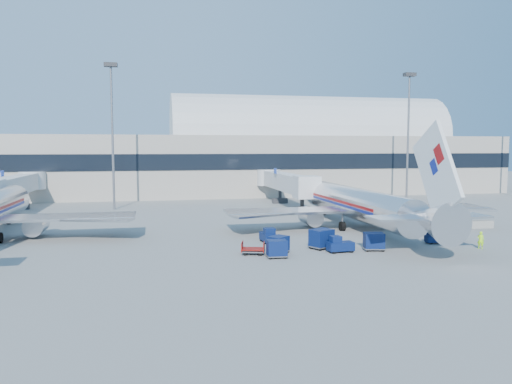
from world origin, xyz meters
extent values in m
plane|color=gray|center=(0.00, 0.00, 0.00)|extent=(260.00, 260.00, 0.00)
cube|color=#B2AA9E|center=(-25.00, 56.00, 6.00)|extent=(170.00, 28.00, 12.00)
cube|color=black|center=(-25.00, 42.05, 7.00)|extent=(170.00, 0.40, 3.00)
cylinder|color=silver|center=(20.00, 56.00, 12.00)|extent=(60.00, 18.00, 18.00)
cylinder|color=silver|center=(10.00, 6.00, 2.90)|extent=(3.80, 28.00, 3.80)
sphere|color=silver|center=(10.00, 20.00, 2.90)|extent=(3.72, 3.72, 3.72)
cone|color=silver|center=(10.00, -11.00, 3.30)|extent=(3.80, 6.00, 3.80)
cube|color=#9F0C0E|center=(10.00, 7.00, 3.15)|extent=(3.85, 20.16, 0.32)
cube|color=navy|center=(10.00, 7.00, 2.78)|extent=(3.85, 20.16, 0.32)
cube|color=white|center=(10.00, -11.50, 7.70)|extent=(0.35, 7.79, 8.74)
cube|color=silver|center=(10.00, -10.50, 3.50)|extent=(11.00, 3.00, 0.18)
cube|color=silver|center=(10.00, 5.00, 2.30)|extent=(32.00, 5.00, 0.28)
cylinder|color=#B7B7BC|center=(4.50, 6.50, 1.35)|extent=(2.10, 3.80, 2.10)
cylinder|color=#B7B7BC|center=(15.50, 6.50, 1.35)|extent=(2.10, 3.80, 2.10)
cylinder|color=black|center=(10.00, 17.00, 0.45)|extent=(0.40, 0.90, 0.90)
sphere|color=silver|center=(-32.00, 20.00, 2.90)|extent=(3.72, 3.72, 3.72)
cylinder|color=#B7B7BC|center=(-26.50, 6.50, 1.35)|extent=(2.10, 3.80, 2.10)
cylinder|color=black|center=(-32.00, 17.00, 0.45)|extent=(0.40, 0.90, 0.90)
cube|color=silver|center=(7.60, 30.00, 4.00)|extent=(2.70, 24.00, 2.70)
cube|color=silver|center=(7.60, 17.80, 4.00)|extent=(3.40, 3.20, 3.20)
cylinder|color=silver|center=(7.60, 41.50, 4.00)|extent=(4.40, 4.40, 3.00)
cube|color=#2D2D30|center=(7.60, 20.00, 1.80)|extent=(0.50, 0.50, 3.00)
cube|color=#2D2D30|center=(7.60, 20.00, 0.45)|extent=(2.60, 1.00, 0.90)
cube|color=#2D2D30|center=(7.60, 33.00, 1.80)|extent=(0.50, 0.50, 3.00)
cube|color=#2D2D30|center=(7.60, 33.00, 0.45)|extent=(2.60, 1.00, 0.90)
cube|color=navy|center=(6.00, 30.00, 5.80)|extent=(0.12, 1.40, 0.90)
cube|color=silver|center=(-34.40, 30.00, 4.00)|extent=(2.70, 24.00, 2.70)
cylinder|color=silver|center=(-34.40, 41.50, 4.00)|extent=(4.40, 4.40, 3.00)
cube|color=#2D2D30|center=(-34.40, 33.00, 1.80)|extent=(0.50, 0.50, 3.00)
cube|color=#2D2D30|center=(-34.40, 33.00, 0.45)|extent=(2.60, 1.00, 0.90)
cube|color=navy|center=(-36.00, 30.00, 5.80)|extent=(0.12, 1.40, 0.90)
cylinder|color=slate|center=(-20.00, 30.00, 11.00)|extent=(0.36, 0.36, 22.00)
cube|color=#2D2D30|center=(-20.00, 30.00, 22.30)|extent=(2.00, 1.20, 0.60)
cylinder|color=slate|center=(30.00, 30.00, 11.00)|extent=(0.36, 0.36, 22.00)
cube|color=#2D2D30|center=(30.00, 30.00, 22.30)|extent=(2.00, 1.20, 0.60)
cube|color=#9E9E96|center=(18.00, 2.00, 0.45)|extent=(3.00, 0.55, 0.90)
cube|color=#9E9E96|center=(21.30, 2.00, 0.45)|extent=(3.00, 0.55, 0.90)
cube|color=#9E9E96|center=(24.60, 2.00, 0.45)|extent=(3.00, 0.55, 0.90)
cube|color=#091948|center=(2.79, -7.63, 0.57)|extent=(2.46, 1.33, 0.78)
cube|color=#091948|center=(2.27, -7.66, 1.20)|extent=(1.00, 1.09, 0.73)
cylinder|color=black|center=(3.59, -7.12, 0.29)|extent=(0.59, 0.26, 0.58)
cube|color=#091948|center=(13.81, -5.62, 0.49)|extent=(2.16, 1.29, 0.67)
cube|color=#091948|center=(13.37, -5.56, 1.02)|extent=(0.91, 0.99, 0.62)
cylinder|color=black|center=(14.57, -5.32, 0.25)|extent=(0.52, 0.26, 0.50)
cube|color=#091948|center=(-2.68, -1.56, 0.57)|extent=(1.35, 2.47, 0.78)
cube|color=#091948|center=(-2.65, -2.08, 1.20)|extent=(1.10, 1.00, 0.73)
cylinder|color=black|center=(-3.20, -0.76, 0.29)|extent=(0.27, 0.60, 0.58)
cube|color=#091948|center=(1.61, -5.73, 1.06)|extent=(2.51, 2.30, 1.63)
cube|color=slate|center=(1.61, -5.73, 0.25)|extent=(2.63, 2.40, 0.11)
cylinder|color=black|center=(2.04, -4.83, 0.22)|extent=(0.48, 0.36, 0.45)
cube|color=#091948|center=(-2.95, -6.91, 0.90)|extent=(2.16, 2.09, 1.38)
cube|color=slate|center=(-2.95, -6.91, 0.21)|extent=(2.27, 2.19, 0.09)
cylinder|color=black|center=(-2.74, -6.09, 0.19)|extent=(0.39, 0.35, 0.38)
cube|color=#091948|center=(-3.56, -8.71, 0.89)|extent=(1.75, 1.40, 1.37)
cube|color=slate|center=(-3.56, -8.71, 0.21)|extent=(1.85, 1.45, 0.09)
cylinder|color=black|center=(-2.88, -8.22, 0.19)|extent=(0.38, 0.17, 0.38)
cube|color=#091948|center=(6.15, -7.56, 0.95)|extent=(2.05, 1.74, 1.45)
cube|color=slate|center=(6.15, -7.56, 0.22)|extent=(2.16, 1.81, 0.10)
cylinder|color=black|center=(6.95, -7.16, 0.20)|extent=(0.42, 0.24, 0.40)
cube|color=#091948|center=(16.16, -4.77, 1.03)|extent=(2.00, 1.58, 1.57)
cube|color=slate|center=(16.16, -4.77, 0.24)|extent=(2.11, 1.64, 0.11)
cylinder|color=black|center=(16.90, -4.15, 0.22)|extent=(0.44, 0.19, 0.43)
cube|color=slate|center=(-5.33, -6.94, 0.33)|extent=(2.38, 1.93, 0.11)
cube|color=maroon|center=(-5.33, -6.94, 0.52)|extent=(2.40, 1.98, 0.08)
cylinder|color=black|center=(-4.56, -6.63, 0.19)|extent=(0.40, 0.25, 0.38)
imported|color=#9BEE19|center=(16.53, -8.87, 0.84)|extent=(0.72, 0.72, 1.68)
camera|label=1|loc=(-14.24, -50.52, 9.66)|focal=35.00mm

